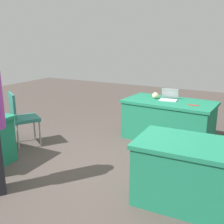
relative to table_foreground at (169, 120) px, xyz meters
The scene contains 7 objects.
ground_plane 1.93m from the table_foreground, 75.06° to the left, with size 14.40×14.40×0.00m, color #4C423D.
table_foreground is the anchor object (origin of this frame).
table_mid_left 2.13m from the table_foreground, 117.02° to the left, with size 1.54×0.85×0.74m.
chair_tucked_right 2.70m from the table_foreground, 35.30° to the left, with size 0.60×0.60×0.96m.
laptop_silver 0.42m from the table_foreground, 60.55° to the right, with size 0.35×0.33×0.21m.
yarn_ball 0.53m from the table_foreground, 11.38° to the right, with size 0.12×0.12×0.12m, color beige.
scissors_red 0.61m from the table_foreground, 163.28° to the left, with size 0.18×0.04×0.01m, color red.
Camera 1 is at (-1.88, 2.95, 1.86)m, focal length 43.21 mm.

